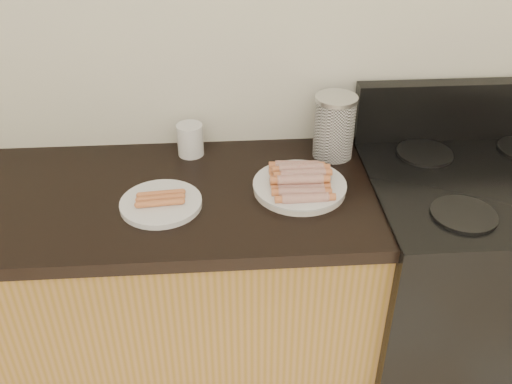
{
  "coord_description": "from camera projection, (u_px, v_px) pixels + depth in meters",
  "views": [
    {
      "loc": [
        -0.05,
        0.28,
        1.83
      ],
      "look_at": [
        0.05,
        1.62,
        0.94
      ],
      "focal_mm": 40.0,
      "sensor_mm": 36.0,
      "label": 1
    }
  ],
  "objects": [
    {
      "name": "side_plate",
      "position": [
        161.0,
        203.0,
        1.62
      ],
      "size": [
        0.3,
        0.3,
        0.02
      ],
      "primitive_type": "cylinder",
      "rotation": [
        0.0,
        0.0,
        -0.36
      ],
      "color": "silver",
      "rests_on": "counter_slab"
    },
    {
      "name": "stove_panel",
      "position": [
        468.0,
        110.0,
        1.89
      ],
      "size": [
        0.76,
        0.06,
        0.2
      ],
      "primitive_type": "cube",
      "color": "black",
      "rests_on": "stove"
    },
    {
      "name": "main_plate",
      "position": [
        299.0,
        188.0,
        1.68
      ],
      "size": [
        0.34,
        0.34,
        0.02
      ],
      "primitive_type": "cylinder",
      "rotation": [
        0.0,
        0.0,
        -0.28
      ],
      "color": "white",
      "rests_on": "counter_slab"
    },
    {
      "name": "burner_near_left",
      "position": [
        464.0,
        214.0,
        1.56
      ],
      "size": [
        0.18,
        0.18,
        0.01
      ],
      "primitive_type": "cylinder",
      "color": "black",
      "rests_on": "stove"
    },
    {
      "name": "hotdog_pile",
      "position": [
        300.0,
        179.0,
        1.67
      ],
      "size": [
        0.13,
        0.22,
        0.05
      ],
      "rotation": [
        0.0,
        0.0,
        -0.04
      ],
      "color": "brown",
      "rests_on": "main_plate"
    },
    {
      "name": "wall_back",
      "position": [
        232.0,
        24.0,
        1.72
      ],
      "size": [
        4.0,
        0.04,
        2.6
      ],
      "primitive_type": "cube",
      "color": "silver",
      "rests_on": "ground"
    },
    {
      "name": "plain_sausages",
      "position": [
        160.0,
        198.0,
        1.61
      ],
      "size": [
        0.12,
        0.08,
        0.02
      ],
      "rotation": [
        0.0,
        0.0,
        0.09
      ],
      "color": "#B86E4E",
      "rests_on": "side_plate"
    },
    {
      "name": "canister",
      "position": [
        334.0,
        126.0,
        1.81
      ],
      "size": [
        0.13,
        0.13,
        0.21
      ],
      "rotation": [
        0.0,
        0.0,
        -0.31
      ],
      "color": "white",
      "rests_on": "counter_slab"
    },
    {
      "name": "stove",
      "position": [
        467.0,
        292.0,
        1.96
      ],
      "size": [
        0.76,
        0.65,
        0.91
      ],
      "color": "black",
      "rests_on": "floor"
    },
    {
      "name": "burner_far_left",
      "position": [
        425.0,
        153.0,
        1.84
      ],
      "size": [
        0.18,
        0.18,
        0.01
      ],
      "primitive_type": "cylinder",
      "color": "black",
      "rests_on": "stove"
    },
    {
      "name": "mug",
      "position": [
        190.0,
        140.0,
        1.84
      ],
      "size": [
        0.09,
        0.09,
        0.11
      ],
      "primitive_type": "cylinder",
      "rotation": [
        0.0,
        0.0,
        -0.09
      ],
      "color": "white",
      "rests_on": "counter_slab"
    },
    {
      "name": "cabinet_base",
      "position": [
        32.0,
        316.0,
        1.91
      ],
      "size": [
        2.2,
        0.59,
        0.86
      ],
      "primitive_type": "cube",
      "color": "olive",
      "rests_on": "floor"
    }
  ]
}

